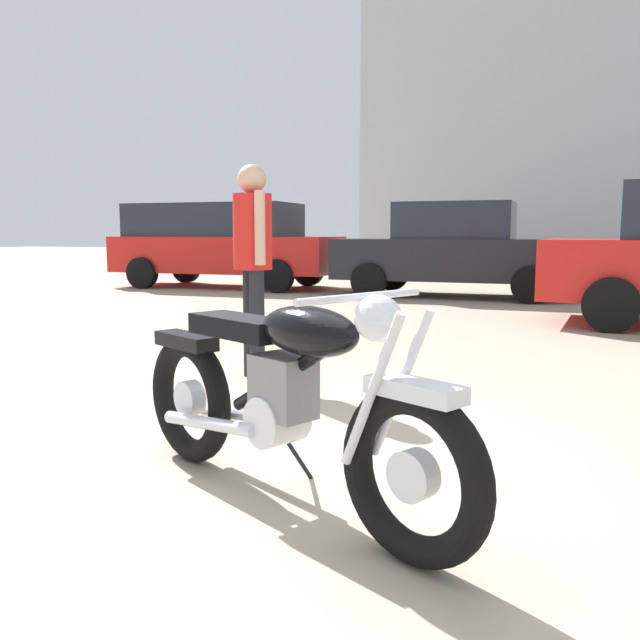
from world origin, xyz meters
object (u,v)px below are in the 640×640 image
at_px(bystander, 253,249).
at_px(red_hatchback_near, 222,242).
at_px(vintage_motorcycle, 283,400).
at_px(white_estate_far, 455,250).

relative_size(bystander, red_hatchback_near, 0.35).
distance_m(vintage_motorcycle, red_hatchback_near, 11.46).
height_order(vintage_motorcycle, red_hatchback_near, red_hatchback_near).
distance_m(vintage_motorcycle, bystander, 2.54).
height_order(vintage_motorcycle, bystander, bystander).
bearing_deg(vintage_motorcycle, bystander, 145.94).
relative_size(vintage_motorcycle, bystander, 1.15).
relative_size(vintage_motorcycle, white_estate_far, 0.45).
bearing_deg(red_hatchback_near, vintage_motorcycle, -61.54).
height_order(vintage_motorcycle, white_estate_far, white_estate_far).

